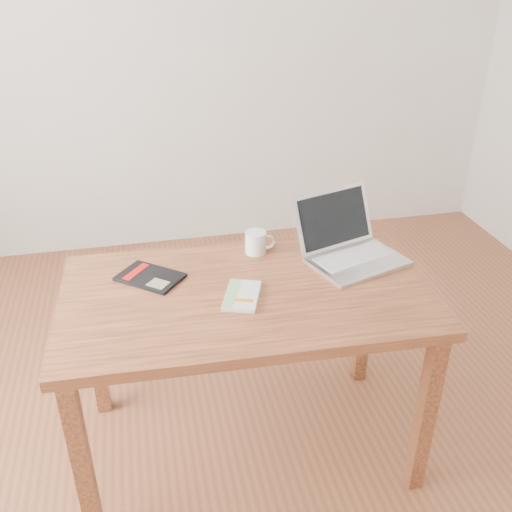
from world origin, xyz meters
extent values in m
plane|color=brown|center=(0.00, 0.00, 0.00)|extent=(4.00, 4.00, 0.00)
cube|color=silver|center=(0.00, 2.00, 1.35)|extent=(4.00, 0.04, 2.70)
cube|color=brown|center=(-0.08, 0.08, 0.73)|extent=(1.32, 0.78, 0.04)
cube|color=brown|center=(-0.68, -0.21, 0.35)|extent=(0.06, 0.06, 0.71)
cube|color=brown|center=(0.50, -0.25, 0.35)|extent=(0.06, 0.06, 0.71)
cube|color=brown|center=(-0.66, 0.42, 0.35)|extent=(0.06, 0.06, 0.71)
cube|color=brown|center=(0.52, 0.38, 0.35)|extent=(0.06, 0.06, 0.71)
cube|color=silver|center=(-0.10, 0.04, 0.76)|extent=(0.17, 0.22, 0.01)
cube|color=white|center=(-0.10, 0.04, 0.76)|extent=(0.17, 0.21, 0.02)
cube|color=#7EA86F|center=(-0.14, 0.06, 0.77)|extent=(0.10, 0.18, 0.00)
cube|color=orange|center=(-0.10, 0.00, 0.77)|extent=(0.06, 0.04, 0.00)
cube|color=black|center=(-0.41, 0.24, 0.76)|extent=(0.27, 0.26, 0.01)
cube|color=#AB110C|center=(-0.45, 0.28, 0.76)|extent=(0.10, 0.12, 0.00)
cube|color=gray|center=(-0.38, 0.18, 0.76)|extent=(0.09, 0.09, 0.00)
cube|color=silver|center=(0.37, 0.18, 0.76)|extent=(0.40, 0.34, 0.02)
cube|color=silver|center=(0.37, 0.21, 0.77)|extent=(0.32, 0.21, 0.00)
cube|color=#BCBCC1|center=(0.40, 0.11, 0.77)|extent=(0.11, 0.08, 0.00)
cube|color=silver|center=(0.32, 0.34, 0.87)|extent=(0.36, 0.20, 0.22)
cube|color=black|center=(0.33, 0.33, 0.87)|extent=(0.32, 0.17, 0.19)
cylinder|color=white|center=(0.01, 0.35, 0.79)|extent=(0.08, 0.08, 0.09)
cylinder|color=black|center=(0.01, 0.35, 0.83)|extent=(0.07, 0.07, 0.01)
torus|color=white|center=(0.06, 0.35, 0.79)|extent=(0.06, 0.02, 0.06)
camera|label=1|loc=(-0.41, -1.58, 1.83)|focal=40.00mm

